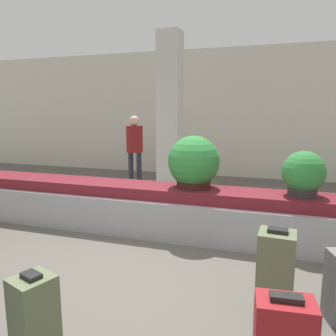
{
  "coord_description": "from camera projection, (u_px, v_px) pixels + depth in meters",
  "views": [
    {
      "loc": [
        1.32,
        -2.68,
        1.64
      ],
      "look_at": [
        0.0,
        1.4,
        0.9
      ],
      "focal_mm": 35.0,
      "sensor_mm": 36.0,
      "label": 1
    }
  ],
  "objects": [
    {
      "name": "ground_plane",
      "position": [
        124.0,
        282.0,
        3.19
      ],
      "size": [
        18.0,
        18.0,
        0.0
      ],
      "primitive_type": "plane",
      "color": "#59544C"
    },
    {
      "name": "back_wall",
      "position": [
        220.0,
        114.0,
        8.27
      ],
      "size": [
        18.0,
        0.06,
        3.2
      ],
      "color": "beige",
      "rests_on": "ground_plane"
    },
    {
      "name": "carousel",
      "position": [
        168.0,
        211.0,
        4.45
      ],
      "size": [
        8.16,
        0.73,
        0.65
      ],
      "color": "#9E9EA3",
      "rests_on": "ground_plane"
    },
    {
      "name": "pillar",
      "position": [
        170.0,
        114.0,
        6.61
      ],
      "size": [
        0.44,
        0.44,
        3.2
      ],
      "color": "silver",
      "rests_on": "ground_plane"
    },
    {
      "name": "suitcase_1",
      "position": [
        275.0,
        275.0,
        2.59
      ],
      "size": [
        0.29,
        0.28,
        0.75
      ],
      "rotation": [
        0.0,
        0.0,
        -0.06
      ],
      "color": "#5B6647",
      "rests_on": "ground_plane"
    },
    {
      "name": "suitcase_4",
      "position": [
        34.0,
        318.0,
        2.16
      ],
      "size": [
        0.31,
        0.32,
        0.61
      ],
      "rotation": [
        0.0,
        0.0,
        -0.34
      ],
      "color": "#5B6647",
      "rests_on": "ground_plane"
    },
    {
      "name": "potted_plant_0",
      "position": [
        303.0,
        174.0,
        3.87
      ],
      "size": [
        0.5,
        0.5,
        0.54
      ],
      "color": "#2D2D2D",
      "rests_on": "carousel"
    },
    {
      "name": "potted_plant_1",
      "position": [
        194.0,
        163.0,
        4.29
      ],
      "size": [
        0.68,
        0.68,
        0.69
      ],
      "color": "#381914",
      "rests_on": "carousel"
    },
    {
      "name": "traveler_0",
      "position": [
        135.0,
        145.0,
        7.26
      ],
      "size": [
        0.35,
        0.36,
        1.56
      ],
      "rotation": [
        0.0,
        0.0,
        -2.3
      ],
      "color": "#282833",
      "rests_on": "ground_plane"
    }
  ]
}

